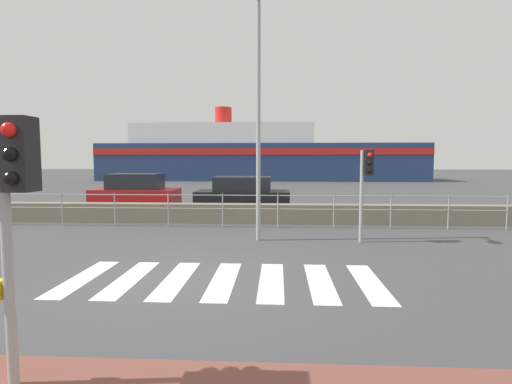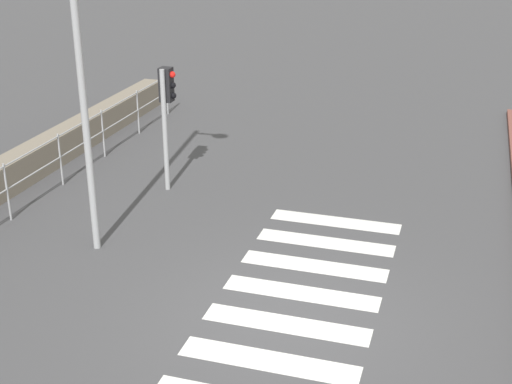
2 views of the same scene
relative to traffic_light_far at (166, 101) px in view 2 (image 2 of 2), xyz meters
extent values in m
plane|color=#424244|center=(-4.21, -3.62, -1.84)|extent=(160.00, 160.00, 0.00)
cube|color=silver|center=(-5.18, -3.62, -1.84)|extent=(0.45, 2.40, 0.01)
cube|color=silver|center=(-4.28, -3.62, -1.84)|extent=(0.45, 2.40, 0.01)
cube|color=silver|center=(-3.38, -3.62, -1.84)|extent=(0.45, 2.40, 0.01)
cube|color=silver|center=(-2.48, -3.62, -1.84)|extent=(0.45, 2.40, 0.01)
cube|color=silver|center=(-1.58, -3.62, -1.84)|extent=(0.45, 2.40, 0.01)
cube|color=silver|center=(-0.68, -3.62, -1.84)|extent=(0.45, 2.40, 0.01)
cylinder|color=#9EA0A3|center=(-2.37, 2.21, -1.28)|extent=(0.04, 0.04, 1.12)
cylinder|color=#9EA0A3|center=(-0.54, 2.21, -1.28)|extent=(0.04, 0.04, 1.12)
cylinder|color=#9EA0A3|center=(1.30, 2.21, -1.28)|extent=(0.04, 0.04, 1.12)
cylinder|color=#9EA0A3|center=(3.13, 2.21, -1.28)|extent=(0.04, 0.04, 1.12)
cylinder|color=#9EA0A3|center=(4.97, 2.21, -1.28)|extent=(0.04, 0.04, 1.12)
cylinder|color=#9EA0A3|center=(-0.11, 0.01, -0.59)|extent=(0.10, 0.10, 2.51)
cube|color=black|center=(0.06, 0.01, 0.32)|extent=(0.24, 0.24, 0.68)
sphere|color=red|center=(0.06, -0.13, 0.53)|extent=(0.13, 0.13, 0.13)
sphere|color=black|center=(0.06, -0.13, 0.32)|extent=(0.13, 0.13, 0.13)
sphere|color=black|center=(0.06, -0.13, 0.11)|extent=(0.13, 0.13, 0.13)
cylinder|color=#9EA0A3|center=(-2.92, 0.12, 1.48)|extent=(0.12, 0.12, 6.64)
camera|label=1|loc=(-2.37, -10.88, 0.43)|focal=28.00mm
camera|label=2|loc=(-12.63, -5.71, 3.77)|focal=50.00mm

